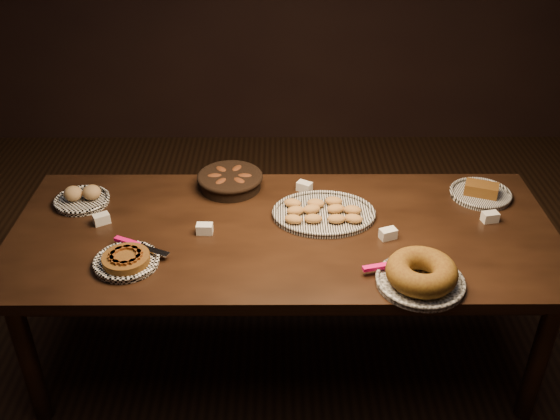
{
  "coord_description": "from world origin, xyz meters",
  "views": [
    {
      "loc": [
        -0.02,
        -2.27,
        2.28
      ],
      "look_at": [
        -0.02,
        0.05,
        0.82
      ],
      "focal_mm": 40.0,
      "sensor_mm": 36.0,
      "label": 1
    }
  ],
  "objects_px": {
    "buffet_table": "(284,243)",
    "bundt_cake_plate": "(421,275)",
    "madeleine_platter": "(323,213)",
    "apple_tart_plate": "(126,260)"
  },
  "relations": [
    {
      "from": "buffet_table",
      "to": "bundt_cake_plate",
      "type": "height_order",
      "value": "bundt_cake_plate"
    },
    {
      "from": "apple_tart_plate",
      "to": "madeleine_platter",
      "type": "relative_size",
      "value": 0.66
    },
    {
      "from": "buffet_table",
      "to": "madeleine_platter",
      "type": "distance_m",
      "value": 0.23
    },
    {
      "from": "buffet_table",
      "to": "apple_tart_plate",
      "type": "bearing_deg",
      "value": -158.79
    },
    {
      "from": "apple_tart_plate",
      "to": "madeleine_platter",
      "type": "xyz_separation_m",
      "value": [
        0.82,
        0.36,
        -0.0
      ]
    },
    {
      "from": "apple_tart_plate",
      "to": "bundt_cake_plate",
      "type": "xyz_separation_m",
      "value": [
        1.16,
        -0.13,
        0.03
      ]
    },
    {
      "from": "buffet_table",
      "to": "bundt_cake_plate",
      "type": "distance_m",
      "value": 0.66
    },
    {
      "from": "madeleine_platter",
      "to": "bundt_cake_plate",
      "type": "bearing_deg",
      "value": -30.33
    },
    {
      "from": "bundt_cake_plate",
      "to": "madeleine_platter",
      "type": "bearing_deg",
      "value": 135.6
    },
    {
      "from": "buffet_table",
      "to": "bundt_cake_plate",
      "type": "xyz_separation_m",
      "value": [
        0.53,
        -0.38,
        0.12
      ]
    }
  ]
}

